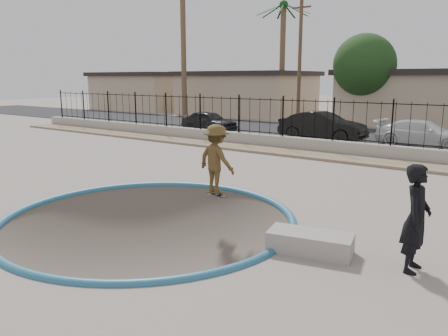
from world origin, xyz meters
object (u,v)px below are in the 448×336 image
Objects in this scene: concrete_ledge at (310,243)px; car_c at (423,134)px; skater at (216,163)px; skateboard at (216,194)px; videographer at (416,218)px; car_b at (322,126)px; car_a at (209,121)px.

car_c is at bearing 94.31° from concrete_ledge.
concrete_ledge is at bearing 160.00° from skater.
car_c is (2.78, 12.99, 0.62)m from skateboard.
car_b is at bearing 26.62° from videographer.
skater is 4.58m from concrete_ledge.
skater is 2.51× the size of skateboard.
videographer reaches higher than car_c.
skateboard is 15.09m from car_a.
car_c is at bearing -79.67° from car_a.
videographer is at bearing 1.57° from skateboard.
car_a is (-9.38, 11.80, 0.63)m from skateboard.
concrete_ledge is at bearing 97.82° from videographer.
skater is 13.29m from car_c.
videographer reaches higher than concrete_ledge.
car_c is (12.16, 1.19, -0.01)m from car_a.
skater reaches higher than videographer.
skateboard is 0.17× the size of car_b.
car_b reaches higher than car_c.
car_a is (-15.10, 13.71, -0.27)m from videographer.
car_a is (-13.30, 14.03, 0.48)m from concrete_ledge.
concrete_ledge is at bearing -131.77° from car_a.
skater is 0.52× the size of car_a.
car_a is at bearing 148.51° from skateboard.
car_a is at bearing 98.51° from car_c.
skateboard is (0.00, 0.00, -0.93)m from skater.
car_c is (4.89, 0.66, -0.12)m from car_b.
car_b is at bearing -81.07° from car_a.
concrete_ledge is 15.27m from car_c.
concrete_ledge is 0.35× the size of car_b.
skater reaches higher than car_b.
concrete_ledge is 0.36× the size of car_c.
skateboard is 13.30m from car_c.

